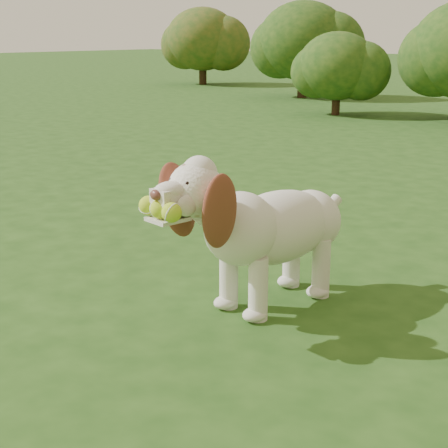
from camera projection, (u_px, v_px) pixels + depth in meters
The scene contains 5 objects.
ground at pixel (291, 281), 3.74m from camera, with size 80.00×80.00×0.00m, color #1E4313.
dog at pixel (263, 224), 3.28m from camera, with size 0.54×1.23×0.80m.
shrub_a at pixel (337, 66), 11.12m from camera, with size 1.29×1.29×1.34m.
shrub_g at pixel (203, 39), 17.76m from camera, with size 1.89×1.89×1.96m.
shrub_e at pixel (304, 41), 14.06m from camera, with size 1.89×1.89×1.96m.
Camera 1 is at (1.90, -2.99, 1.30)m, focal length 55.00 mm.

